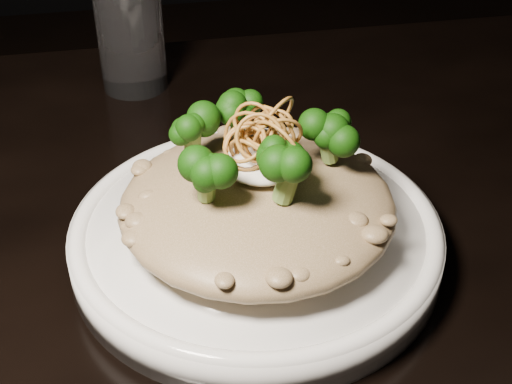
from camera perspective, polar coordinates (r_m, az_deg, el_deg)
table at (r=0.58m, az=2.94°, el=-11.65°), size 1.10×0.80×0.75m
plate at (r=0.51m, az=0.00°, el=-3.75°), size 0.26×0.26×0.03m
risotto at (r=0.49m, az=0.11°, el=-0.98°), size 0.19×0.19×0.04m
broccoli at (r=0.47m, az=-0.32°, el=4.06°), size 0.13×0.13×0.05m
cheese at (r=0.48m, az=0.46°, el=2.35°), size 0.05×0.05×0.01m
shallots at (r=0.47m, az=0.33°, el=4.75°), size 0.05×0.05×0.03m
drinking_glass at (r=0.73m, az=-10.01°, el=12.38°), size 0.07×0.07×0.12m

